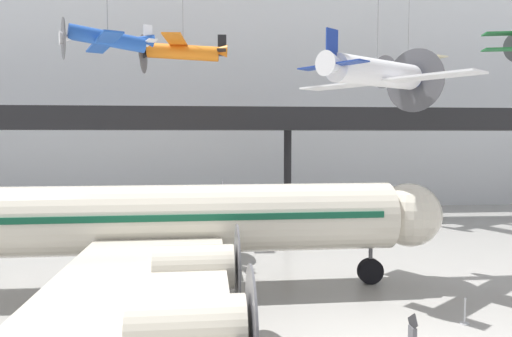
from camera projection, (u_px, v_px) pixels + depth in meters
name	position (u px, v px, depth m)	size (l,w,h in m)	color
hangar_back_wall	(277.00, 81.00, 49.37)	(140.00, 3.00, 27.23)	silver
mezzanine_walkway	(289.00, 126.00, 41.00)	(110.00, 3.20, 10.12)	black
airliner_silver_main	(142.00, 221.00, 21.80)	(30.37, 34.28, 9.78)	beige
suspended_plane_cream_biplane	(407.00, 72.00, 39.55)	(6.56, 7.48, 10.24)	beige
suspended_plane_white_twin	(377.00, 73.00, 22.23)	(7.99, 8.58, 12.89)	silver
suspended_plane_blue_trainer	(108.00, 39.00, 25.82)	(5.41, 6.22, 10.13)	#1E4CAD
suspended_plane_orange_highwing	(183.00, 51.00, 34.59)	(6.66, 8.17, 9.55)	orange
stanchion_barrier	(465.00, 316.00, 18.17)	(0.36, 0.36, 1.08)	#B2B5BA
info_sign_pedestal	(413.00, 333.00, 16.24)	(0.16, 0.78, 1.24)	#4C4C51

